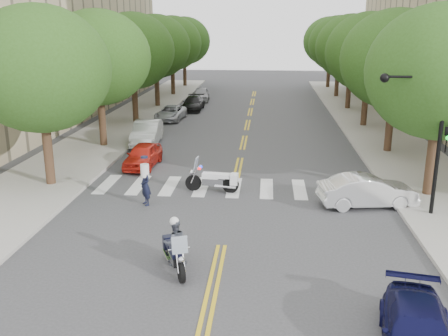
# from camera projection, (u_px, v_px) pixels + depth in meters

# --- Properties ---
(ground) EXTENTS (140.00, 140.00, 0.00)m
(ground) POSITION_uv_depth(u_px,v_px,m) (222.00, 246.00, 17.58)
(ground) COLOR #38383A
(ground) RESTS_ON ground
(sidewalk_left) EXTENTS (5.00, 60.00, 0.15)m
(sidewalk_left) POSITION_uv_depth(u_px,v_px,m) (127.00, 122.00, 39.40)
(sidewalk_left) COLOR #9E9991
(sidewalk_left) RESTS_ON ground
(sidewalk_right) EXTENTS (5.00, 60.00, 0.15)m
(sidewalk_right) POSITION_uv_depth(u_px,v_px,m) (372.00, 126.00, 37.83)
(sidewalk_right) COLOR #9E9991
(sidewalk_right) RESTS_ON ground
(tree_l_0) EXTENTS (6.40, 6.40, 8.45)m
(tree_l_0) POSITION_uv_depth(u_px,v_px,m) (40.00, 69.00, 22.51)
(tree_l_0) COLOR #382316
(tree_l_0) RESTS_ON ground
(tree_l_1) EXTENTS (6.40, 6.40, 8.45)m
(tree_l_1) POSITION_uv_depth(u_px,v_px,m) (98.00, 58.00, 30.17)
(tree_l_1) COLOR #382316
(tree_l_1) RESTS_ON ground
(tree_l_2) EXTENTS (6.40, 6.40, 8.45)m
(tree_l_2) POSITION_uv_depth(u_px,v_px,m) (133.00, 51.00, 37.82)
(tree_l_2) COLOR #382316
(tree_l_2) RESTS_ON ground
(tree_l_3) EXTENTS (6.40, 6.40, 8.45)m
(tree_l_3) POSITION_uv_depth(u_px,v_px,m) (156.00, 46.00, 45.48)
(tree_l_3) COLOR #382316
(tree_l_3) RESTS_ON ground
(tree_l_4) EXTENTS (6.40, 6.40, 8.45)m
(tree_l_4) POSITION_uv_depth(u_px,v_px,m) (172.00, 43.00, 53.14)
(tree_l_4) COLOR #382316
(tree_l_4) RESTS_ON ground
(tree_l_5) EXTENTS (6.40, 6.40, 8.45)m
(tree_l_5) POSITION_uv_depth(u_px,v_px,m) (184.00, 41.00, 60.80)
(tree_l_5) COLOR #382316
(tree_l_5) RESTS_ON ground
(tree_r_0) EXTENTS (6.40, 6.40, 8.45)m
(tree_r_0) POSITION_uv_depth(u_px,v_px,m) (442.00, 72.00, 21.05)
(tree_r_0) COLOR #382316
(tree_r_0) RESTS_ON ground
(tree_r_1) EXTENTS (6.40, 6.40, 8.45)m
(tree_r_1) POSITION_uv_depth(u_px,v_px,m) (396.00, 59.00, 28.71)
(tree_r_1) COLOR #382316
(tree_r_1) RESTS_ON ground
(tree_r_2) EXTENTS (6.40, 6.40, 8.45)m
(tree_r_2) POSITION_uv_depth(u_px,v_px,m) (369.00, 52.00, 36.36)
(tree_r_2) COLOR #382316
(tree_r_2) RESTS_ON ground
(tree_r_3) EXTENTS (6.40, 6.40, 8.45)m
(tree_r_3) POSITION_uv_depth(u_px,v_px,m) (352.00, 47.00, 44.02)
(tree_r_3) COLOR #382316
(tree_r_3) RESTS_ON ground
(tree_r_4) EXTENTS (6.40, 6.40, 8.45)m
(tree_r_4) POSITION_uv_depth(u_px,v_px,m) (339.00, 44.00, 51.68)
(tree_r_4) COLOR #382316
(tree_r_4) RESTS_ON ground
(tree_r_5) EXTENTS (6.40, 6.40, 8.45)m
(tree_r_5) POSITION_uv_depth(u_px,v_px,m) (330.00, 41.00, 59.33)
(tree_r_5) COLOR #382316
(tree_r_5) RESTS_ON ground
(traffic_signal_pole) EXTENTS (2.82, 0.42, 6.00)m
(traffic_signal_pole) POSITION_uv_depth(u_px,v_px,m) (429.00, 126.00, 19.25)
(traffic_signal_pole) COLOR black
(traffic_signal_pole) RESTS_ON ground
(motorcycle_police) EXTENTS (1.11, 2.11, 1.80)m
(motorcycle_police) POSITION_uv_depth(u_px,v_px,m) (175.00, 246.00, 15.68)
(motorcycle_police) COLOR black
(motorcycle_police) RESTS_ON ground
(motorcycle_parked) EXTENTS (2.53, 0.71, 1.63)m
(motorcycle_parked) POSITION_uv_depth(u_px,v_px,m) (217.00, 180.00, 23.07)
(motorcycle_parked) COLOR black
(motorcycle_parked) RESTS_ON ground
(officer_standing) EXTENTS (0.71, 0.76, 1.74)m
(officer_standing) POSITION_uv_depth(u_px,v_px,m) (146.00, 185.00, 21.33)
(officer_standing) COLOR black
(officer_standing) RESTS_ON ground
(convertible) EXTENTS (4.31, 2.11, 1.36)m
(convertible) POSITION_uv_depth(u_px,v_px,m) (367.00, 191.00, 21.21)
(convertible) COLOR silver
(convertible) RESTS_ON ground
(sedan_blue) EXTENTS (2.34, 4.25, 1.17)m
(sedan_blue) POSITION_uv_depth(u_px,v_px,m) (417.00, 333.00, 11.61)
(sedan_blue) COLOR #0D0D37
(sedan_blue) RESTS_ON ground
(parked_car_a) EXTENTS (1.66, 3.79, 1.27)m
(parked_car_a) POSITION_uv_depth(u_px,v_px,m) (143.00, 155.00, 27.18)
(parked_car_a) COLOR red
(parked_car_a) RESTS_ON ground
(parked_car_b) EXTENTS (1.99, 4.69, 1.51)m
(parked_car_b) POSITION_uv_depth(u_px,v_px,m) (147.00, 133.00, 32.31)
(parked_car_b) COLOR white
(parked_car_b) RESTS_ON ground
(parked_car_c) EXTENTS (2.23, 4.29, 1.16)m
(parked_car_c) POSITION_uv_depth(u_px,v_px,m) (171.00, 113.00, 40.43)
(parked_car_c) COLOR #ACADB3
(parked_car_c) RESTS_ON ground
(parked_car_d) EXTENTS (1.79, 4.31, 1.25)m
(parked_car_d) POSITION_uv_depth(u_px,v_px,m) (193.00, 103.00, 45.04)
(parked_car_d) COLOR black
(parked_car_d) RESTS_ON ground
(parked_car_e) EXTENTS (1.89, 4.15, 1.38)m
(parked_car_e) POSITION_uv_depth(u_px,v_px,m) (201.00, 94.00, 50.36)
(parked_car_e) COLOR gray
(parked_car_e) RESTS_ON ground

